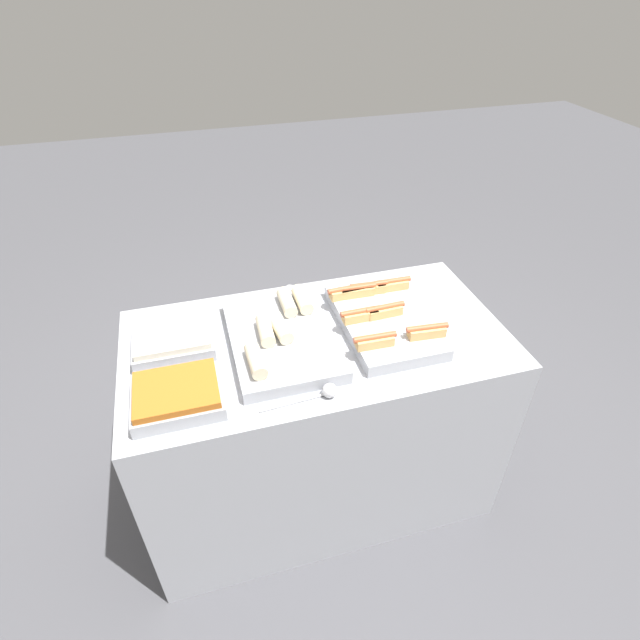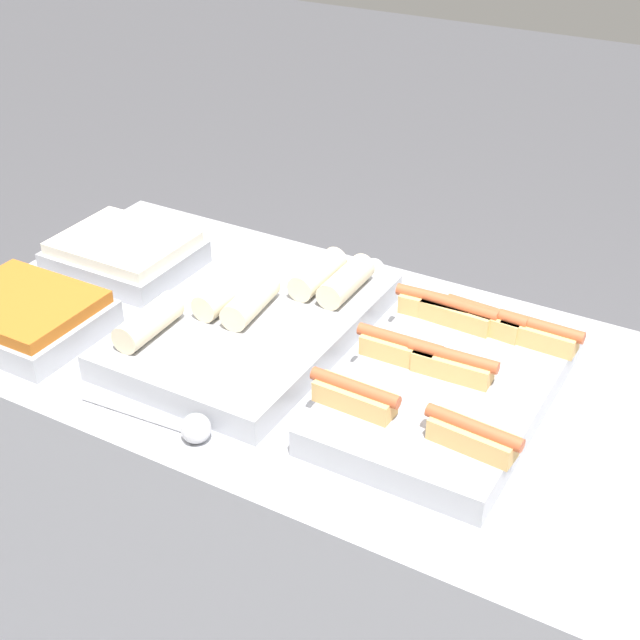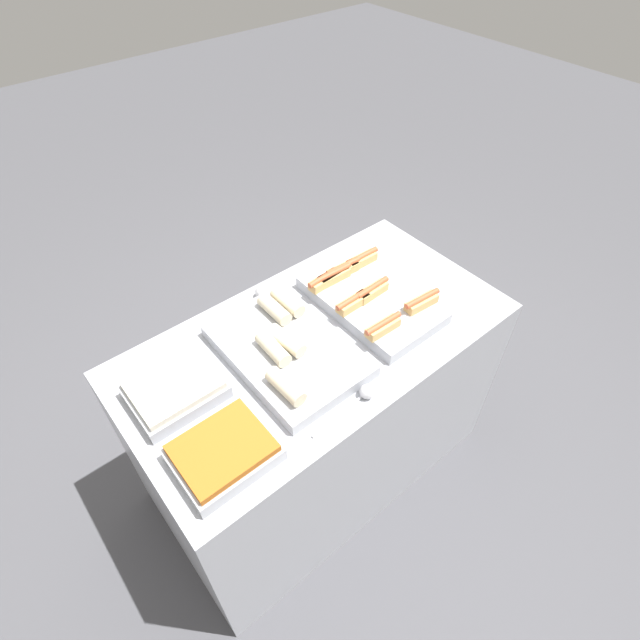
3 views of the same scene
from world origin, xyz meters
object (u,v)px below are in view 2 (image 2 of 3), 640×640
Objects in this scene: tray_wraps at (254,319)px; tray_side_front at (24,316)px; tray_hotdogs at (450,378)px; serving_spoon_far at (364,269)px; serving_spoon_near at (186,426)px; tray_side_back at (125,254)px.

tray_wraps is 0.44m from tray_side_front.
serving_spoon_far is at bearing 137.00° from tray_hotdogs.
tray_hotdogs is 1.88× the size of serving_spoon_far.
tray_side_back is at bearing 139.38° from serving_spoon_near.
tray_wraps is 0.39m from tray_side_back.
serving_spoon_near and serving_spoon_far have the same top height.
tray_wraps is 1.91× the size of tray_side_front.
tray_hotdogs is 0.81m from tray_side_front.
serving_spoon_near is 0.61m from serving_spoon_far.
serving_spoon_far is at bearing 89.36° from serving_spoon_near.
serving_spoon_far is at bearing 74.99° from tray_wraps.
tray_side_back is (-0.38, 0.08, 0.00)m from tray_wraps.
tray_wraps is at bearing -179.42° from tray_hotdogs.
tray_wraps is (-0.40, -0.00, -0.00)m from tray_hotdogs.
tray_wraps is at bearing 103.37° from serving_spoon_near.
serving_spoon_far is at bearing 47.59° from tray_side_front.
serving_spoon_near is (0.46, -0.39, -0.01)m from tray_side_back.
tray_side_back is at bearing 174.24° from tray_hotdogs.
serving_spoon_far is (0.01, 0.61, -0.00)m from serving_spoon_near.
tray_side_back is at bearing 90.00° from tray_side_front.
tray_side_back is at bearing 167.81° from tray_wraps.
serving_spoon_near is at bearing -90.64° from serving_spoon_far.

